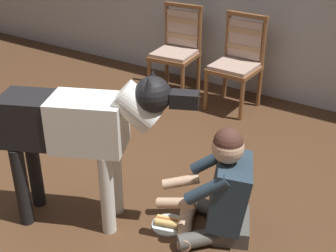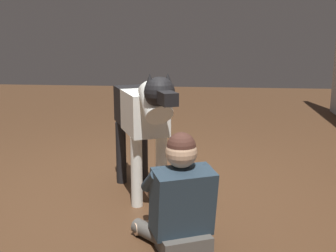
{
  "view_description": "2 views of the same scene",
  "coord_description": "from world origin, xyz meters",
  "px_view_note": "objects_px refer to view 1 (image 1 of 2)",
  "views": [
    {
      "loc": [
        2.12,
        -1.88,
        2.17
      ],
      "look_at": [
        0.65,
        0.37,
        0.76
      ],
      "focal_mm": 49.84,
      "sensor_mm": 36.0,
      "label": 1
    },
    {
      "loc": [
        3.75,
        0.65,
        1.46
      ],
      "look_at": [
        0.42,
        0.3,
        0.71
      ],
      "focal_mm": 45.89,
      "sensor_mm": 36.0,
      "label": 2
    }
  ],
  "objects_px": {
    "person_sitting_on_floor": "(221,192)",
    "hot_dog_on_plate": "(169,223)",
    "dining_chair_right_of_pair": "(239,58)",
    "dining_chair_left_of_pair": "(178,45)",
    "large_dog": "(80,128)"
  },
  "relations": [
    {
      "from": "dining_chair_left_of_pair",
      "to": "dining_chair_right_of_pair",
      "type": "height_order",
      "value": "same"
    },
    {
      "from": "dining_chair_right_of_pair",
      "to": "hot_dog_on_plate",
      "type": "height_order",
      "value": "dining_chair_right_of_pair"
    },
    {
      "from": "dining_chair_left_of_pair",
      "to": "large_dog",
      "type": "xyz_separation_m",
      "value": [
        0.71,
        -2.34,
        0.2
      ]
    },
    {
      "from": "dining_chair_left_of_pair",
      "to": "person_sitting_on_floor",
      "type": "height_order",
      "value": "dining_chair_left_of_pair"
    },
    {
      "from": "person_sitting_on_floor",
      "to": "hot_dog_on_plate",
      "type": "height_order",
      "value": "person_sitting_on_floor"
    },
    {
      "from": "dining_chair_right_of_pair",
      "to": "person_sitting_on_floor",
      "type": "height_order",
      "value": "dining_chair_right_of_pair"
    },
    {
      "from": "person_sitting_on_floor",
      "to": "hot_dog_on_plate",
      "type": "xyz_separation_m",
      "value": [
        -0.32,
        -0.15,
        -0.31
      ]
    },
    {
      "from": "dining_chair_left_of_pair",
      "to": "dining_chair_right_of_pair",
      "type": "distance_m",
      "value": 0.75
    },
    {
      "from": "dining_chair_left_of_pair",
      "to": "large_dog",
      "type": "bearing_deg",
      "value": -73.09
    },
    {
      "from": "dining_chair_left_of_pair",
      "to": "hot_dog_on_plate",
      "type": "distance_m",
      "value": 2.49
    },
    {
      "from": "person_sitting_on_floor",
      "to": "large_dog",
      "type": "distance_m",
      "value": 1.03
    },
    {
      "from": "dining_chair_left_of_pair",
      "to": "hot_dog_on_plate",
      "type": "bearing_deg",
      "value": -59.33
    },
    {
      "from": "dining_chair_right_of_pair",
      "to": "hot_dog_on_plate",
      "type": "bearing_deg",
      "value": -76.73
    },
    {
      "from": "dining_chair_right_of_pair",
      "to": "hot_dog_on_plate",
      "type": "relative_size",
      "value": 4.03
    },
    {
      "from": "person_sitting_on_floor",
      "to": "large_dog",
      "type": "bearing_deg",
      "value": -155.6
    }
  ]
}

